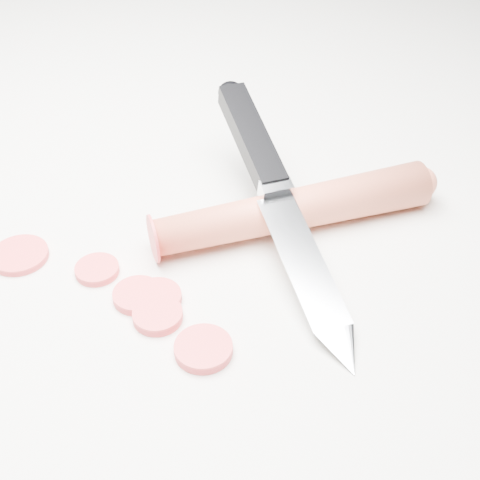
% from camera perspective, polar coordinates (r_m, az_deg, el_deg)
% --- Properties ---
extents(ground, '(2.40, 2.40, 0.00)m').
position_cam_1_polar(ground, '(0.50, -7.64, -0.47)').
color(ground, white).
rests_on(ground, ground).
extents(carrot, '(0.17, 0.18, 0.03)m').
position_cam_1_polar(carrot, '(0.50, 4.59, 2.62)').
color(carrot, '#D2563A').
rests_on(carrot, ground).
extents(carrot_slice_0, '(0.04, 0.04, 0.01)m').
position_cam_1_polar(carrot_slice_0, '(0.42, -3.14, -9.25)').
color(carrot_slice_0, '#E9363A').
rests_on(carrot_slice_0, ground).
extents(carrot_slice_1, '(0.03, 0.03, 0.01)m').
position_cam_1_polar(carrot_slice_1, '(0.45, -7.04, -6.39)').
color(carrot_slice_1, '#E9363A').
rests_on(carrot_slice_1, ground).
extents(carrot_slice_2, '(0.03, 0.03, 0.01)m').
position_cam_1_polar(carrot_slice_2, '(0.49, -12.10, -2.48)').
color(carrot_slice_2, '#E9363A').
rests_on(carrot_slice_2, ground).
extents(carrot_slice_3, '(0.03, 0.03, 0.01)m').
position_cam_1_polar(carrot_slice_3, '(0.46, -8.73, -4.69)').
color(carrot_slice_3, '#E9363A').
rests_on(carrot_slice_3, ground).
extents(carrot_slice_4, '(0.03, 0.03, 0.01)m').
position_cam_1_polar(carrot_slice_4, '(0.46, -7.14, -4.90)').
color(carrot_slice_4, '#E9363A').
rests_on(carrot_slice_4, ground).
extents(carrot_slice_5, '(0.04, 0.04, 0.01)m').
position_cam_1_polar(carrot_slice_5, '(0.51, -18.29, -1.23)').
color(carrot_slice_5, '#E9363A').
rests_on(carrot_slice_5, ground).
extents(kitchen_knife, '(0.21, 0.21, 0.07)m').
position_cam_1_polar(kitchen_knife, '(0.48, 3.70, 3.22)').
color(kitchen_knife, silver).
rests_on(kitchen_knife, ground).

